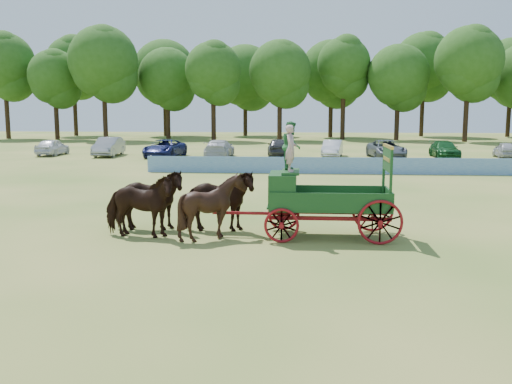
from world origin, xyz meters
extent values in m
plane|color=tan|center=(0.00, 0.00, 0.00)|extent=(160.00, 160.00, 0.00)
imported|color=black|center=(-9.16, -0.62, 1.04)|extent=(2.56, 1.35, 2.09)
imported|color=black|center=(-9.16, 0.48, 1.04)|extent=(2.56, 1.33, 2.09)
imported|color=black|center=(-6.76, -0.62, 1.04)|extent=(2.11, 1.93, 2.09)
imported|color=black|center=(-6.76, 0.48, 1.04)|extent=(2.53, 1.27, 2.09)
cube|color=maroon|center=(-4.56, -0.07, 0.60)|extent=(0.12, 2.00, 0.12)
cube|color=maroon|center=(-1.56, -0.07, 0.60)|extent=(0.12, 2.00, 0.12)
cube|color=maroon|center=(-3.06, -0.62, 0.72)|extent=(3.80, 0.10, 0.12)
cube|color=maroon|center=(-3.06, 0.48, 0.72)|extent=(3.80, 0.10, 0.12)
cube|color=maroon|center=(-5.46, -0.07, 0.75)|extent=(2.80, 0.09, 0.09)
cube|color=#194316|center=(-3.06, -0.07, 1.00)|extent=(3.80, 1.80, 0.10)
cube|color=#194316|center=(-3.06, -0.95, 1.30)|extent=(3.80, 0.06, 0.55)
cube|color=#194316|center=(-3.06, 0.81, 1.30)|extent=(3.80, 0.06, 0.55)
cube|color=#194316|center=(-1.18, -0.07, 1.30)|extent=(0.06, 1.80, 0.55)
cube|color=#194316|center=(-4.56, -0.07, 1.55)|extent=(0.85, 1.70, 1.05)
cube|color=#194316|center=(-4.31, -0.07, 2.12)|extent=(0.55, 1.50, 0.08)
cube|color=#194316|center=(-4.94, -0.07, 1.35)|extent=(0.10, 1.60, 0.65)
cube|color=#194316|center=(-4.76, -0.07, 1.05)|extent=(0.55, 1.60, 0.06)
cube|color=#194316|center=(-1.26, -0.87, 1.95)|extent=(0.08, 0.08, 1.80)
cube|color=#194316|center=(-1.26, 0.73, 1.95)|extent=(0.08, 0.08, 1.80)
cube|color=#194316|center=(-1.26, -0.07, 2.55)|extent=(0.07, 1.75, 0.75)
cube|color=gold|center=(-1.26, -0.07, 2.95)|extent=(0.08, 1.80, 0.09)
cube|color=gold|center=(-1.30, -0.07, 2.55)|extent=(0.02, 1.30, 0.12)
torus|color=maroon|center=(-4.56, -1.02, 0.55)|extent=(1.09, 0.09, 1.09)
torus|color=maroon|center=(-4.56, 0.88, 0.55)|extent=(1.09, 0.09, 1.09)
torus|color=maroon|center=(-1.56, -1.02, 0.70)|extent=(1.39, 0.09, 1.39)
torus|color=maroon|center=(-1.56, 0.88, 0.70)|extent=(1.39, 0.09, 1.39)
imported|color=#CB9B9F|center=(-4.31, -0.42, 2.89)|extent=(0.35, 0.53, 1.46)
imported|color=#276A32|center=(-4.31, 0.28, 2.94)|extent=(0.59, 0.76, 1.56)
cube|color=#205FAE|center=(-1.00, 18.00, 0.53)|extent=(26.00, 0.08, 1.05)
imported|color=silver|center=(-26.00, 30.39, 0.73)|extent=(1.76, 4.30, 1.46)
imported|color=gray|center=(-20.73, 29.91, 0.81)|extent=(1.99, 5.02, 1.62)
imported|color=navy|center=(-15.63, 29.32, 0.74)|extent=(3.08, 5.60, 1.49)
imported|color=silver|center=(-10.99, 29.59, 0.75)|extent=(2.13, 5.15, 1.49)
imported|color=#333338|center=(-6.01, 31.00, 0.80)|extent=(2.25, 4.83, 1.60)
imported|color=silver|center=(-1.43, 30.71, 0.71)|extent=(2.09, 4.50, 1.43)
imported|color=slate|center=(2.99, 29.85, 0.75)|extent=(2.98, 5.61, 1.50)
imported|color=#144C1E|center=(7.95, 30.80, 0.69)|extent=(1.97, 4.74, 1.37)
imported|color=#B2B2B7|center=(13.00, 30.81, 0.68)|extent=(2.10, 4.16, 1.36)
cylinder|color=#382314|center=(-44.00, 56.64, 2.75)|extent=(0.60, 0.60, 5.50)
sphere|color=#255115|center=(-44.00, 56.64, 10.13)|extent=(8.12, 8.12, 8.12)
cylinder|color=#382314|center=(-36.46, 55.18, 2.25)|extent=(0.60, 0.60, 4.51)
sphere|color=#255115|center=(-36.46, 55.18, 8.31)|extent=(6.83, 6.83, 6.83)
cylinder|color=#382314|center=(-29.28, 53.54, 2.75)|extent=(0.60, 0.60, 5.49)
sphere|color=#255115|center=(-29.28, 53.54, 10.11)|extent=(8.73, 8.73, 8.73)
cylinder|color=#382314|center=(-22.22, 58.29, 2.26)|extent=(0.60, 0.60, 4.52)
sphere|color=#255115|center=(-22.22, 58.29, 8.32)|extent=(7.69, 7.69, 7.69)
cylinder|color=#382314|center=(-15.30, 53.96, 2.42)|extent=(0.60, 0.60, 4.83)
sphere|color=#255115|center=(-15.30, 53.96, 8.90)|extent=(7.07, 7.07, 7.07)
cylinder|color=#382314|center=(-6.97, 55.61, 2.39)|extent=(0.60, 0.60, 4.79)
sphere|color=#255115|center=(-6.97, 55.61, 8.82)|extent=(7.85, 7.85, 7.85)
cylinder|color=#382314|center=(1.29, 58.62, 2.68)|extent=(0.60, 0.60, 5.36)
sphere|color=#255115|center=(1.29, 58.62, 9.87)|extent=(6.96, 6.96, 6.96)
cylinder|color=#382314|center=(8.13, 57.09, 2.25)|extent=(0.60, 0.60, 4.51)
sphere|color=#255115|center=(8.13, 57.09, 8.30)|extent=(7.84, 7.84, 7.84)
cylinder|color=#382314|center=(15.99, 54.21, 2.69)|extent=(0.60, 0.60, 5.38)
sphere|color=#255115|center=(15.99, 54.21, 9.91)|extent=(8.19, 8.19, 8.19)
cylinder|color=#382314|center=(-38.00, 65.31, 2.87)|extent=(0.60, 0.60, 5.74)
sphere|color=#255115|center=(-38.00, 65.31, 10.58)|extent=(8.10, 8.10, 8.10)
cylinder|color=#382314|center=(-24.43, 65.89, 2.58)|extent=(0.60, 0.60, 5.15)
sphere|color=#255115|center=(-24.43, 65.89, 9.49)|extent=(9.28, 9.28, 9.28)
cylinder|color=#382314|center=(-12.61, 67.41, 2.42)|extent=(0.60, 0.60, 4.85)
sphere|color=#255115|center=(-12.61, 67.41, 8.93)|extent=(9.05, 9.05, 9.05)
cylinder|color=#382314|center=(-0.06, 63.98, 2.51)|extent=(0.60, 0.60, 5.01)
sphere|color=#255115|center=(-0.06, 63.98, 9.23)|extent=(8.79, 8.79, 8.79)
cylinder|color=#382314|center=(13.40, 67.70, 2.86)|extent=(0.60, 0.60, 5.72)
sphere|color=#255115|center=(13.40, 67.70, 10.54)|extent=(8.93, 8.93, 8.93)
cylinder|color=#382314|center=(25.56, 67.19, 2.58)|extent=(0.60, 0.60, 5.17)
sphere|color=#255115|center=(25.56, 67.19, 9.52)|extent=(9.04, 9.04, 9.04)
camera|label=1|loc=(-3.92, -18.26, 4.15)|focal=40.00mm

